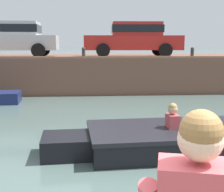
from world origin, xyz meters
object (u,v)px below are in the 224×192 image
at_px(motorboat_passing, 195,138).
at_px(car_left_inner_silver, 14,38).
at_px(mooring_bollard_east, 192,52).
at_px(car_centre_red, 134,38).
at_px(mooring_bollard_mid, 84,52).

distance_m(motorboat_passing, car_left_inner_silver, 10.41).
bearing_deg(mooring_bollard_east, car_centre_red, 141.83).
bearing_deg(car_left_inner_silver, mooring_bollard_mid, -29.08).
relative_size(motorboat_passing, car_left_inner_silver, 1.43).
xyz_separation_m(motorboat_passing, car_centre_red, (-0.02, 8.63, 2.12)).
relative_size(motorboat_passing, car_centre_red, 1.28).
height_order(car_left_inner_silver, car_centre_red, same).
bearing_deg(mooring_bollard_east, motorboat_passing, -107.51).
bearing_deg(motorboat_passing, car_left_inner_silver, 122.09).
bearing_deg(car_centre_red, car_left_inner_silver, 179.96).
distance_m(car_left_inner_silver, mooring_bollard_mid, 3.61).
height_order(motorboat_passing, car_centre_red, car_centre_red).
relative_size(car_left_inner_silver, mooring_bollard_east, 8.92).
bearing_deg(motorboat_passing, mooring_bollard_mid, 108.45).
height_order(motorboat_passing, mooring_bollard_east, mooring_bollard_east).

